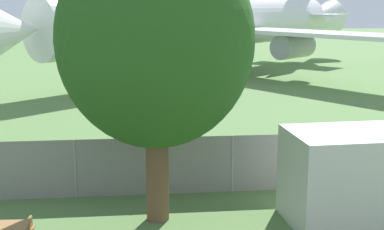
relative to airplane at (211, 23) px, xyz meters
name	(u,v)px	position (x,y,z in m)	size (l,w,h in m)	color
perimeter_fence	(155,166)	(-5.99, -29.37, -3.47)	(56.07, 0.07, 1.92)	gray
airplane	(211,23)	(0.00, 0.00, 0.00)	(34.34, 31.04, 12.98)	white
portable_cabin	(361,177)	(-0.25, -32.19, -3.10)	(4.29, 2.68, 2.66)	silver
tree_left_of_cabin	(156,41)	(-6.00, -31.43, 0.73)	(5.40, 5.40, 8.15)	brown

